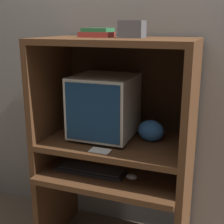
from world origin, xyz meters
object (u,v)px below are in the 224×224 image
crt_monitor (104,106)px  snack_bag (151,131)px  keyboard (91,170)px  storage_box (132,29)px  book_stack (97,33)px  mouse (132,177)px

crt_monitor → snack_bag: size_ratio=2.46×
keyboard → snack_bag: (0.35, 0.18, 0.25)m
crt_monitor → storage_box: bearing=1.1°
book_stack → storage_box: size_ratio=1.36×
storage_box → snack_bag: bearing=12.4°
keyboard → mouse: mouse is taller
storage_box → book_stack: bearing=176.1°
keyboard → snack_bag: snack_bag is taller
book_stack → storage_box: bearing=-3.9°
keyboard → mouse: size_ratio=6.64×
snack_bag → storage_box: size_ratio=1.17×
crt_monitor → keyboard: crt_monitor is taller
book_stack → crt_monitor: bearing=-19.9°
snack_bag → storage_box: storage_box is taller
keyboard → storage_box: size_ratio=3.19×
crt_monitor → mouse: crt_monitor is taller
book_stack → storage_box: storage_box is taller
snack_bag → storage_box: 0.64m
storage_box → keyboard: bearing=-144.7°
mouse → snack_bag: snack_bag is taller
keyboard → crt_monitor: bearing=75.6°
keyboard → storage_box: bearing=35.3°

